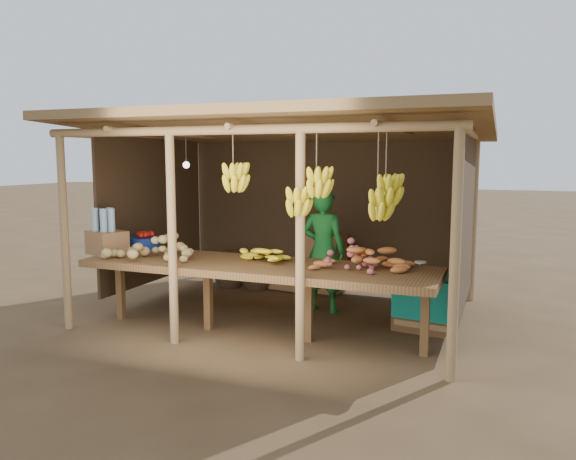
% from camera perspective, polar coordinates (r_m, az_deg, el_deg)
% --- Properties ---
extents(ground, '(60.00, 60.00, 0.00)m').
position_cam_1_polar(ground, '(7.12, 0.00, -8.41)').
color(ground, brown).
rests_on(ground, ground).
extents(stall_structure, '(4.70, 3.50, 2.43)m').
position_cam_1_polar(stall_structure, '(6.77, 0.72, 7.14)').
color(stall_structure, '#A98457').
rests_on(stall_structure, ground).
extents(counter, '(3.90, 1.05, 0.80)m').
position_cam_1_polar(counter, '(6.09, -3.22, -3.97)').
color(counter, brown).
rests_on(counter, ground).
extents(potato_heap, '(1.08, 0.73, 0.37)m').
position_cam_1_polar(potato_heap, '(6.51, -13.46, -1.25)').
color(potato_heap, tan).
rests_on(potato_heap, counter).
extents(sweet_potato_heap, '(0.88, 0.53, 0.35)m').
position_cam_1_polar(sweet_potato_heap, '(5.79, 7.52, -2.23)').
color(sweet_potato_heap, '#C77033').
rests_on(sweet_potato_heap, counter).
extents(onion_heap, '(0.80, 0.66, 0.35)m').
position_cam_1_polar(onion_heap, '(5.75, 5.61, -2.28)').
color(onion_heap, '#BB5A5D').
rests_on(onion_heap, counter).
extents(banana_pile, '(0.57, 0.38, 0.34)m').
position_cam_1_polar(banana_pile, '(6.11, -2.68, -1.72)').
color(banana_pile, yellow).
rests_on(banana_pile, counter).
extents(tomato_basin, '(0.40, 0.40, 0.21)m').
position_cam_1_polar(tomato_basin, '(7.29, -14.36, -1.14)').
color(tomato_basin, navy).
rests_on(tomato_basin, counter).
extents(bottle_box, '(0.53, 0.48, 0.55)m').
position_cam_1_polar(bottle_box, '(6.97, -17.92, -0.62)').
color(bottle_box, olive).
rests_on(bottle_box, counter).
extents(vendor, '(0.60, 0.42, 1.56)m').
position_cam_1_polar(vendor, '(7.06, 3.61, -2.08)').
color(vendor, '#197029').
rests_on(vendor, ground).
extents(tarp_crate, '(0.75, 0.68, 0.80)m').
position_cam_1_polar(tarp_crate, '(6.58, 13.69, -6.97)').
color(tarp_crate, brown).
rests_on(tarp_crate, ground).
extents(carton_stack, '(1.16, 0.50, 0.84)m').
position_cam_1_polar(carton_stack, '(8.16, 2.48, -3.71)').
color(carton_stack, olive).
rests_on(carton_stack, ground).
extents(burlap_sacks, '(0.93, 0.49, 0.65)m').
position_cam_1_polar(burlap_sacks, '(8.42, -4.57, -3.97)').
color(burlap_sacks, '#473321').
rests_on(burlap_sacks, ground).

